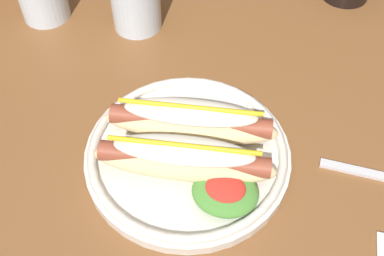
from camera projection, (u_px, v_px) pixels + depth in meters
The scene contains 4 objects.
dining_table at pixel (192, 130), 0.78m from camera, with size 1.44×0.94×0.74m.
hot_dog_plate at pixel (189, 150), 0.61m from camera, with size 0.27×0.27×0.08m.
fork at pixel (375, 175), 0.61m from camera, with size 0.12×0.03×0.00m.
extra_cup at pixel (135, 0), 0.76m from camera, with size 0.08×0.08×0.10m, color silver.
Camera 1 is at (0.09, -0.47, 1.26)m, focal length 44.42 mm.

